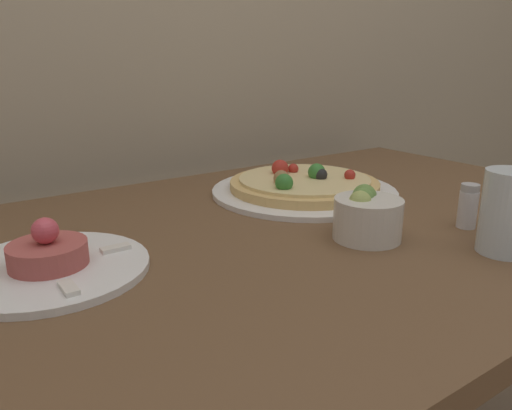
{
  "coord_description": "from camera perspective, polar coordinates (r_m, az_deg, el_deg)",
  "views": [
    {
      "loc": [
        -0.5,
        -0.19,
        1.04
      ],
      "look_at": [
        -0.06,
        0.43,
        0.81
      ],
      "focal_mm": 35.0,
      "sensor_mm": 36.0,
      "label": 1
    }
  ],
  "objects": [
    {
      "name": "tartare_plate",
      "position": [
        0.69,
        -22.56,
        -6.12
      ],
      "size": [
        0.25,
        0.25,
        0.07
      ],
      "color": "white",
      "rests_on": "dining_table"
    },
    {
      "name": "dining_table",
      "position": [
        0.86,
        4.26,
        -8.56
      ],
      "size": [
        1.33,
        0.82,
        0.77
      ],
      "color": "brown",
      "rests_on": "ground_plane"
    },
    {
      "name": "pizza_plate",
      "position": [
        1.0,
        5.5,
        2.18
      ],
      "size": [
        0.37,
        0.37,
        0.06
      ],
      "color": "white",
      "rests_on": "dining_table"
    },
    {
      "name": "drinking_glass",
      "position": [
        0.77,
        26.89,
        -0.75
      ],
      "size": [
        0.07,
        0.07,
        0.12
      ],
      "color": "silver",
      "rests_on": "dining_table"
    },
    {
      "name": "small_bowl",
      "position": [
        0.77,
        12.55,
        -1.2
      ],
      "size": [
        0.1,
        0.1,
        0.08
      ],
      "color": "silver",
      "rests_on": "dining_table"
    },
    {
      "name": "salt_shaker",
      "position": [
        0.87,
        23.07,
        -0.13
      ],
      "size": [
        0.03,
        0.03,
        0.07
      ],
      "color": "silver",
      "rests_on": "dining_table"
    }
  ]
}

